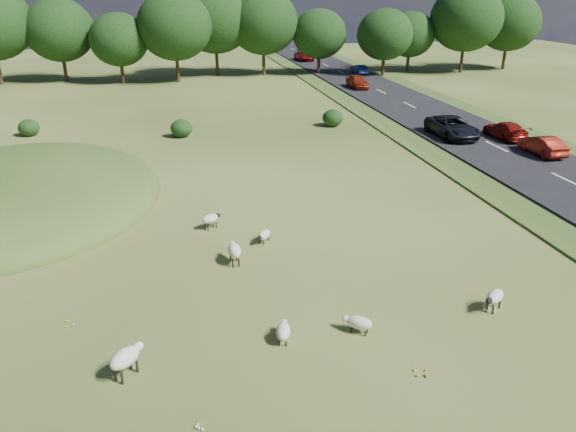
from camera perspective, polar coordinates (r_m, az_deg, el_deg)
The scene contains 19 objects.
ground at distance 41.58m, azimuth -7.17°, elevation 6.68°, with size 160.00×160.00×0.00m, color #2D4917.
mound at distance 35.03m, azimuth -25.93°, elevation 1.59°, with size 16.00×20.00×4.00m, color #33561E.
road at distance 56.05m, azimuth 13.05°, elevation 10.43°, with size 8.00×150.00×0.25m, color black.
treeline at distance 75.59m, azimuth -10.67°, elevation 18.45°, with size 96.28×14.66×11.70m.
shrubs at distance 46.86m, azimuth -9.20°, elevation 9.21°, with size 26.34×4.50×1.44m.
sheep_0 at distance 21.90m, azimuth 20.23°, elevation -7.72°, with size 1.12×0.94×0.81m.
sheep_1 at distance 25.97m, azimuth -2.49°, elevation -1.94°, with size 0.87×1.04×0.60m.
sheep_2 at distance 19.04m, azimuth -0.49°, elevation -11.59°, with size 0.68×1.12×0.62m.
sheep_3 at distance 18.06m, azimuth -16.17°, elevation -13.64°, with size 1.18×1.29×0.97m.
sheep_4 at distance 24.01m, azimuth -5.49°, elevation -3.48°, with size 0.59×1.25×0.90m.
sheep_5 at distance 27.63m, azimuth -7.84°, elevation -0.26°, with size 1.06×0.88×0.77m.
sheep_6 at distance 19.61m, azimuth 7.17°, elevation -10.69°, with size 1.08×0.90×0.62m.
car_1 at distance 67.01m, azimuth 7.06°, elevation 13.43°, with size 1.76×4.37×1.49m, color maroon.
car_2 at distance 45.67m, azimuth 16.36°, elevation 8.68°, with size 2.55×5.54×1.54m, color black.
car_3 at distance 78.24m, azimuth 7.29°, elevation 14.55°, with size 1.29×3.70×1.22m, color navy.
car_4 at distance 92.87m, azimuth 1.68°, elevation 15.96°, with size 2.41×5.23×1.45m, color maroon.
car_5 at distance 42.84m, azimuth 24.45°, elevation 6.57°, with size 1.39×3.99×1.31m, color maroon.
car_6 at distance 46.57m, azimuth 21.22°, elevation 8.15°, with size 1.78×4.37×1.27m, color maroon.
car_7 at distance 108.51m, azimuth 1.81°, elevation 16.84°, with size 1.95×4.80×1.39m, color silver.
Camera 1 is at (-2.89, -20.00, 10.97)m, focal length 35.00 mm.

